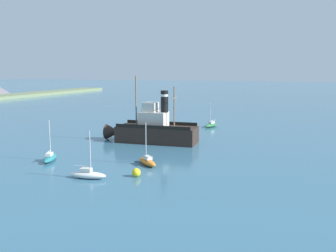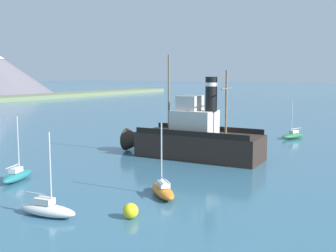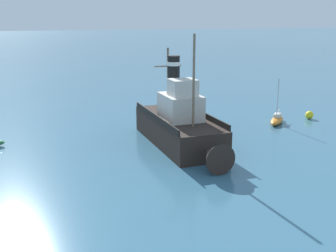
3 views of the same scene
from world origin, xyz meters
name	(u,v)px [view 3 (image 3 of 3)]	position (x,y,z in m)	size (l,w,h in m)	color
ground_plane	(176,145)	(0.00, 0.00, 0.00)	(600.00, 600.00, 0.00)	#38667F
old_tugboat	(181,126)	(-0.36, 0.13, 1.83)	(5.10, 14.57, 9.90)	#2D231E
sailboat_orange	(277,120)	(-12.73, -4.35, 0.43)	(3.35, 3.57, 4.90)	orange
mooring_buoy	(309,115)	(-17.32, -5.15, 0.45)	(0.89, 0.89, 0.89)	yellow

